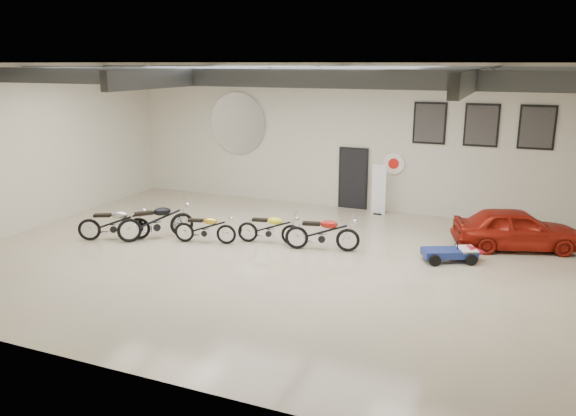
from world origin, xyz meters
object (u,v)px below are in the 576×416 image
at_px(motorcycle_silver, 114,223).
at_px(vintage_car, 516,229).
at_px(go_kart, 455,250).
at_px(banner_stand, 379,189).
at_px(motorcycle_black, 156,220).
at_px(motorcycle_red, 322,232).
at_px(motorcycle_gold, 205,227).
at_px(motorcycle_yellow, 269,227).

height_order(motorcycle_silver, vintage_car, vintage_car).
xyz_separation_m(motorcycle_silver, go_kart, (9.34, 1.93, -0.22)).
xyz_separation_m(banner_stand, motorcycle_black, (-5.33, -5.19, -0.32)).
distance_m(banner_stand, vintage_car, 4.86).
xyz_separation_m(motorcycle_red, vintage_car, (4.89, 2.19, 0.05)).
relative_size(motorcycle_gold, motorcycle_red, 0.88).
relative_size(motorcycle_black, motorcycle_yellow, 1.19).
bearing_deg(motorcycle_red, motorcycle_yellow, 167.25).
xyz_separation_m(motorcycle_gold, go_kart, (6.76, 1.16, -0.16)).
distance_m(motorcycle_gold, go_kart, 6.86).
height_order(motorcycle_gold, motorcycle_yellow, motorcycle_yellow).
bearing_deg(motorcycle_red, vintage_car, 10.84).
bearing_deg(vintage_car, motorcycle_red, 96.62).
height_order(banner_stand, motorcycle_yellow, banner_stand).
bearing_deg(motorcycle_yellow, go_kart, -4.73).
distance_m(motorcycle_yellow, go_kart, 5.07).
height_order(banner_stand, vintage_car, banner_stand).
xyz_separation_m(motorcycle_black, motorcycle_gold, (1.52, 0.22, -0.10)).
xyz_separation_m(motorcycle_gold, vintage_car, (8.18, 2.86, 0.11)).
bearing_deg(motorcycle_black, banner_stand, -2.58).
relative_size(go_kart, vintage_car, 0.50).
bearing_deg(banner_stand, motorcycle_gold, -126.06).
bearing_deg(go_kart, vintage_car, 24.29).
bearing_deg(motorcycle_black, go_kart, -37.35).
relative_size(banner_stand, motorcycle_silver, 0.88).
bearing_deg(motorcycle_gold, motorcycle_silver, -176.52).
height_order(motorcycle_black, motorcycle_gold, motorcycle_black).
distance_m(motorcycle_gold, motorcycle_red, 3.36).
distance_m(motorcycle_silver, go_kart, 9.54).
relative_size(motorcycle_black, vintage_car, 0.64).
xyz_separation_m(banner_stand, motorcycle_yellow, (-2.10, -4.31, -0.41)).
xyz_separation_m(motorcycle_yellow, motorcycle_red, (1.58, 0.01, 0.05)).
xyz_separation_m(motorcycle_black, motorcycle_red, (4.81, 0.89, -0.04)).
height_order(motorcycle_gold, motorcycle_red, motorcycle_red).
xyz_separation_m(motorcycle_silver, vintage_car, (10.76, 3.63, 0.05)).
height_order(motorcycle_silver, motorcycle_yellow, motorcycle_silver).
distance_m(motorcycle_gold, motorcycle_yellow, 1.84).
bearing_deg(motorcycle_gold, motorcycle_red, -1.42).
height_order(banner_stand, go_kart, banner_stand).
relative_size(motorcycle_silver, motorcycle_red, 1.00).
bearing_deg(vintage_car, motorcycle_gold, 91.81).
relative_size(banner_stand, motorcycle_red, 0.88).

